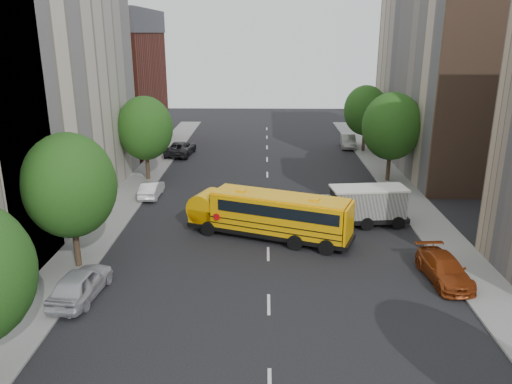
{
  "coord_description": "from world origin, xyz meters",
  "views": [
    {
      "loc": [
        -0.23,
        -30.07,
        12.98
      ],
      "look_at": [
        -0.82,
        2.0,
        2.72
      ],
      "focal_mm": 35.0,
      "sensor_mm": 36.0,
      "label": 1
    }
  ],
  "objects_px": {
    "parked_car_0": "(80,284)",
    "parked_car_5": "(348,141)",
    "school_bus": "(268,213)",
    "safari_truck": "(362,205)",
    "street_tree_2": "(145,128)",
    "parked_car_1": "(152,189)",
    "parked_car_2": "(181,148)",
    "street_tree_1": "(70,186)",
    "street_tree_5": "(366,110)",
    "parked_car_3": "(444,269)",
    "street_tree_4": "(392,126)"
  },
  "relations": [
    {
      "from": "parked_car_0",
      "to": "parked_car_5",
      "type": "distance_m",
      "value": 40.54
    },
    {
      "from": "school_bus",
      "to": "safari_truck",
      "type": "height_order",
      "value": "school_bus"
    },
    {
      "from": "street_tree_2",
      "to": "parked_car_1",
      "type": "height_order",
      "value": "street_tree_2"
    },
    {
      "from": "safari_truck",
      "to": "parked_car_2",
      "type": "xyz_separation_m",
      "value": [
        -16.17,
        20.85,
        -0.69
      ]
    },
    {
      "from": "street_tree_2",
      "to": "parked_car_2",
      "type": "xyz_separation_m",
      "value": [
        1.4,
        9.86,
        -4.05
      ]
    },
    {
      "from": "street_tree_1",
      "to": "parked_car_1",
      "type": "xyz_separation_m",
      "value": [
        1.4,
        13.06,
        -4.29
      ]
    },
    {
      "from": "street_tree_5",
      "to": "parked_car_0",
      "type": "height_order",
      "value": "street_tree_5"
    },
    {
      "from": "parked_car_1",
      "to": "parked_car_3",
      "type": "relative_size",
      "value": 0.84
    },
    {
      "from": "parked_car_5",
      "to": "street_tree_2",
      "type": "bearing_deg",
      "value": -141.0
    },
    {
      "from": "school_bus",
      "to": "street_tree_2",
      "type": "bearing_deg",
      "value": 150.57
    },
    {
      "from": "street_tree_1",
      "to": "street_tree_4",
      "type": "xyz_separation_m",
      "value": [
        22.0,
        18.0,
        0.12
      ]
    },
    {
      "from": "parked_car_1",
      "to": "parked_car_3",
      "type": "xyz_separation_m",
      "value": [
        19.2,
        -14.3,
        0.03
      ]
    },
    {
      "from": "street_tree_5",
      "to": "parked_car_5",
      "type": "distance_m",
      "value": 4.73
    },
    {
      "from": "safari_truck",
      "to": "parked_car_5",
      "type": "xyz_separation_m",
      "value": [
        3.03,
        25.21,
        -0.69
      ]
    },
    {
      "from": "street_tree_2",
      "to": "parked_car_3",
      "type": "xyz_separation_m",
      "value": [
        20.6,
        -19.25,
        -4.14
      ]
    },
    {
      "from": "parked_car_5",
      "to": "street_tree_4",
      "type": "bearing_deg",
      "value": -80.0
    },
    {
      "from": "street_tree_4",
      "to": "parked_car_5",
      "type": "height_order",
      "value": "street_tree_4"
    },
    {
      "from": "street_tree_1",
      "to": "safari_truck",
      "type": "height_order",
      "value": "street_tree_1"
    },
    {
      "from": "school_bus",
      "to": "parked_car_1",
      "type": "relative_size",
      "value": 2.8
    },
    {
      "from": "street_tree_5",
      "to": "school_bus",
      "type": "height_order",
      "value": "street_tree_5"
    },
    {
      "from": "street_tree_2",
      "to": "parked_car_1",
      "type": "relative_size",
      "value": 1.93
    },
    {
      "from": "street_tree_2",
      "to": "parked_car_5",
      "type": "relative_size",
      "value": 1.65
    },
    {
      "from": "school_bus",
      "to": "safari_truck",
      "type": "distance_m",
      "value": 7.0
    },
    {
      "from": "street_tree_5",
      "to": "safari_truck",
      "type": "distance_m",
      "value": 23.64
    },
    {
      "from": "parked_car_5",
      "to": "street_tree_5",
      "type": "bearing_deg",
      "value": -53.41
    },
    {
      "from": "street_tree_1",
      "to": "street_tree_5",
      "type": "bearing_deg",
      "value": 53.75
    },
    {
      "from": "school_bus",
      "to": "parked_car_3",
      "type": "height_order",
      "value": "school_bus"
    },
    {
      "from": "street_tree_1",
      "to": "school_bus",
      "type": "xyz_separation_m",
      "value": [
        10.99,
        4.63,
        -3.22
      ]
    },
    {
      "from": "street_tree_2",
      "to": "street_tree_1",
      "type": "bearing_deg",
      "value": -90.0
    },
    {
      "from": "parked_car_1",
      "to": "parked_car_5",
      "type": "relative_size",
      "value": 0.85
    },
    {
      "from": "parked_car_5",
      "to": "street_tree_1",
      "type": "bearing_deg",
      "value": -118.21
    },
    {
      "from": "street_tree_4",
      "to": "school_bus",
      "type": "relative_size",
      "value": 0.73
    },
    {
      "from": "parked_car_2",
      "to": "street_tree_4",
      "type": "bearing_deg",
      "value": 159.89
    },
    {
      "from": "parked_car_1",
      "to": "parked_car_5",
      "type": "distance_m",
      "value": 27.13
    },
    {
      "from": "parked_car_0",
      "to": "parked_car_1",
      "type": "relative_size",
      "value": 1.18
    },
    {
      "from": "street_tree_4",
      "to": "street_tree_5",
      "type": "height_order",
      "value": "street_tree_4"
    },
    {
      "from": "parked_car_2",
      "to": "parked_car_5",
      "type": "bearing_deg",
      "value": -161.73
    },
    {
      "from": "street_tree_1",
      "to": "parked_car_2",
      "type": "xyz_separation_m",
      "value": [
        1.4,
        27.86,
        -4.17
      ]
    },
    {
      "from": "street_tree_1",
      "to": "school_bus",
      "type": "height_order",
      "value": "street_tree_1"
    },
    {
      "from": "street_tree_2",
      "to": "street_tree_4",
      "type": "bearing_deg",
      "value": 0.0
    },
    {
      "from": "street_tree_4",
      "to": "street_tree_2",
      "type": "bearing_deg",
      "value": 180.0
    },
    {
      "from": "street_tree_2",
      "to": "school_bus",
      "type": "distance_m",
      "value": 17.58
    },
    {
      "from": "street_tree_1",
      "to": "street_tree_2",
      "type": "height_order",
      "value": "street_tree_1"
    },
    {
      "from": "parked_car_2",
      "to": "parked_car_5",
      "type": "relative_size",
      "value": 1.2
    },
    {
      "from": "school_bus",
      "to": "parked_car_0",
      "type": "relative_size",
      "value": 2.37
    },
    {
      "from": "street_tree_2",
      "to": "parked_car_2",
      "type": "distance_m",
      "value": 10.75
    },
    {
      "from": "school_bus",
      "to": "parked_car_3",
      "type": "bearing_deg",
      "value": -10.3
    },
    {
      "from": "street_tree_1",
      "to": "parked_car_2",
      "type": "bearing_deg",
      "value": 87.12
    },
    {
      "from": "school_bus",
      "to": "safari_truck",
      "type": "xyz_separation_m",
      "value": [
        6.58,
        2.38,
        -0.27
      ]
    },
    {
      "from": "parked_car_2",
      "to": "street_tree_1",
      "type": "bearing_deg",
      "value": 92.58
    }
  ]
}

